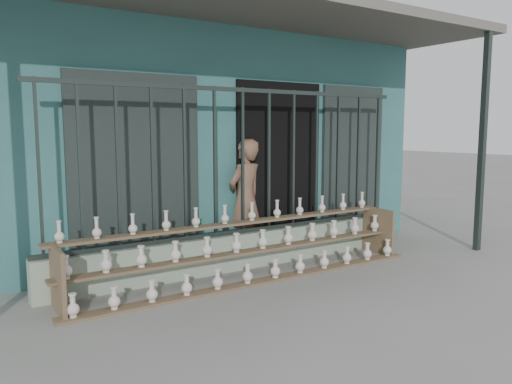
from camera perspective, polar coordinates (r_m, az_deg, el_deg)
ground at (r=5.39m, az=5.92°, el=-11.74°), size 60.00×60.00×0.00m
workshop_building at (r=8.80m, az=-11.58°, el=6.23°), size 7.40×6.60×3.21m
parapet_wall at (r=6.35m, az=-1.49°, el=-6.67°), size 5.00×0.20×0.45m
security_fence at (r=6.18m, az=-1.52°, el=3.50°), size 5.00×0.04×1.80m
shelf_rack at (r=5.90m, az=-0.65°, el=-6.40°), size 4.50×0.68×0.85m
elderly_woman at (r=6.71m, az=-1.23°, el=-0.84°), size 0.69×0.56×1.62m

